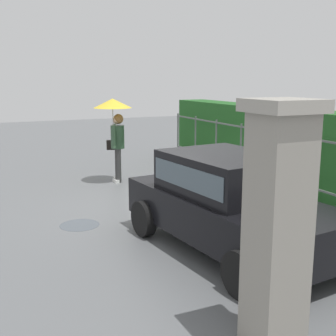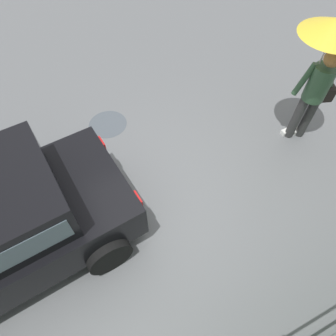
{
  "view_description": "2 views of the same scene",
  "coord_description": "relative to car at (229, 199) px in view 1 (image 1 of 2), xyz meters",
  "views": [
    {
      "loc": [
        7.99,
        -3.59,
        2.6
      ],
      "look_at": [
        -0.03,
        0.11,
        0.8
      ],
      "focal_mm": 47.15,
      "sensor_mm": 36.0,
      "label": 1
    },
    {
      "loc": [
        1.14,
        2.2,
        4.08
      ],
      "look_at": [
        0.16,
        0.16,
        0.95
      ],
      "focal_mm": 31.99,
      "sensor_mm": 36.0,
      "label": 2
    }
  ],
  "objects": [
    {
      "name": "fence_section",
      "position": [
        -2.43,
        2.65,
        0.02
      ],
      "size": [
        9.58,
        0.05,
        1.5
      ],
      "color": "#59605B",
      "rests_on": "ground"
    },
    {
      "name": "ground_plane",
      "position": [
        -2.52,
        0.05,
        -0.8
      ],
      "size": [
        40.0,
        40.0,
        0.0
      ],
      "primitive_type": "plane",
      "color": "slate"
    },
    {
      "name": "puddle_near",
      "position": [
        -2.08,
        -1.82,
        -0.8
      ],
      "size": [
        0.71,
        0.71,
        0.0
      ],
      "primitive_type": "cylinder",
      "color": "#4C545B",
      "rests_on": "ground"
    },
    {
      "name": "pedestrian",
      "position": [
        -5.04,
        -0.16,
        0.76
      ],
      "size": [
        0.95,
        0.95,
        2.11
      ],
      "rotation": [
        0.0,
        0.0,
        -1.91
      ],
      "color": "#333333",
      "rests_on": "ground"
    },
    {
      "name": "hedge_row",
      "position": [
        -2.43,
        3.38,
        0.15
      ],
      "size": [
        10.53,
        0.9,
        1.9
      ],
      "primitive_type": "cube",
      "color": "#235B23",
      "rests_on": "ground"
    },
    {
      "name": "gate_pillar",
      "position": [
        2.34,
        -0.98,
        0.44
      ],
      "size": [
        0.6,
        0.6,
        2.42
      ],
      "color": "gray",
      "rests_on": "ground"
    },
    {
      "name": "car",
      "position": [
        0.0,
        0.0,
        0.0
      ],
      "size": [
        3.88,
        2.18,
        1.48
      ],
      "rotation": [
        0.0,
        0.0,
        0.11
      ],
      "color": "black",
      "rests_on": "ground"
    }
  ]
}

